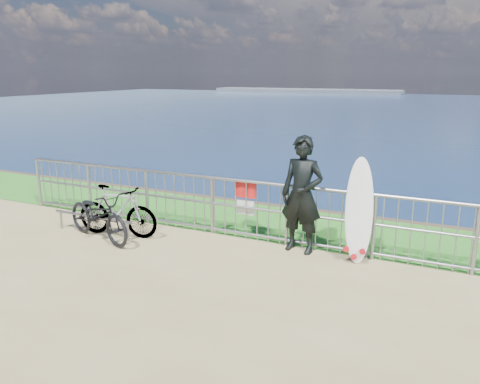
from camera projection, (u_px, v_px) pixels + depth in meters
The scene contains 8 objects.
grass_strip at pixel (259, 220), 9.75m from camera, with size 120.00×120.00×0.00m, color #23741F.
seascape at pixel (305, 93), 155.70m from camera, with size 260.00×260.00×5.00m.
railing at pixel (237, 208), 8.64m from camera, with size 10.06×0.10×1.13m.
surfer at pixel (302, 195), 7.87m from camera, with size 0.73×0.48×2.01m, color black.
surfboard at pixel (359, 214), 7.52m from camera, with size 0.54×0.50×1.71m.
bicycle_near at pixel (98, 215), 8.55m from camera, with size 0.62×1.79×0.94m, color black.
bicycle_far at pixel (117, 211), 8.74m from camera, with size 0.46×1.63×0.98m, color black.
bike_rack at pixel (93, 219), 8.86m from camera, with size 1.83×0.05×0.38m.
Camera 1 is at (3.57, -5.89, 3.03)m, focal length 35.00 mm.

